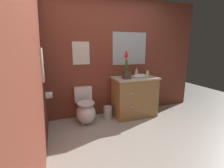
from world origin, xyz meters
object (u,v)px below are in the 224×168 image
Objects in this scene: wall_mirror at (130,49)px; toilet_paper_roll at (49,95)px; vanity_cabinet at (134,96)px; flower_vase at (126,69)px; trash_bin at (108,112)px; wall_poster at (81,53)px; lotion_bottle at (136,73)px; hanging_towel at (42,65)px; toilet at (86,110)px; soap_bottle at (147,74)px.

wall_mirror reaches higher than toilet_paper_roll.
flower_vase reaches higher than vanity_cabinet.
wall_poster reaches higher than trash_bin.
trash_bin is at bearing -154.98° from wall_mirror.
toilet_paper_roll is (-1.81, -0.27, -0.25)m from lotion_bottle.
wall_poster is at bearing 39.36° from hanging_towel.
toilet is 6.27× the size of toilet_paper_roll.
soap_bottle is 0.20× the size of wall_mirror.
hanging_towel is (-0.70, -0.31, 0.97)m from toilet.
soap_bottle is at bearing -3.54° from flower_vase.
wall_mirror reaches higher than wall_poster.
wall_poster reaches higher than toilet.
wall_poster is at bearing 162.40° from soap_bottle.
wall_mirror is (-0.09, 0.20, 0.52)m from lotion_bottle.
flower_vase is at bearing -159.72° from vanity_cabinet.
flower_vase reaches higher than lotion_bottle.
flower_vase is 1.06× the size of hanging_towel.
flower_vase reaches higher than toilet_paper_roll.
vanity_cabinet is at bearing 9.02° from hanging_towel.
wall_poster is at bearing 170.46° from lotion_bottle.
toilet_paper_roll is (-1.12, -0.18, 0.54)m from trash_bin.
toilet is at bearing 178.60° from vanity_cabinet.
vanity_cabinet reaches higher than lotion_bottle.
hanging_towel is (-1.17, -0.29, 1.07)m from trash_bin.
toilet_paper_roll is at bearing -178.53° from soap_bottle.
vanity_cabinet is 0.50m from lotion_bottle.
hanging_towel is at bearing -140.64° from wall_poster.
vanity_cabinet is 0.55m from soap_bottle.
lotion_bottle is at bearing 8.44° from toilet_paper_roll.
hanging_towel is (-1.54, -0.19, 0.16)m from flower_vase.
vanity_cabinet is 6.65× the size of soap_bottle.
wall_poster reaches higher than flower_vase.
trash_bin is 1.47m from wall_mirror.
hanging_towel is at bearing -172.88° from flower_vase.
soap_bottle is at bearing -56.84° from lotion_bottle.
trash_bin is at bearing 171.17° from soap_bottle.
hanging_towel is at bearing -170.98° from vanity_cabinet.
hanging_towel reaches higher than toilet.
wall_mirror is at bearing 25.02° from trash_bin.
toilet is 1.25× the size of flower_vase.
soap_bottle is (1.30, -0.15, 0.68)m from toilet.
lotion_bottle is (1.16, 0.07, 0.68)m from toilet.
soap_bottle is at bearing -17.60° from wall_poster.
lotion_bottle is at bearing 123.16° from soap_bottle.
vanity_cabinet is at bearing -130.55° from lotion_bottle.
toilet is 1.48m from soap_bottle.
soap_bottle is (0.47, -0.03, -0.13)m from flower_vase.
trash_bin is 1.62m from hanging_towel.
toilet_paper_roll is at bearing -174.37° from vanity_cabinet.
soap_bottle is at bearing -8.83° from trash_bin.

